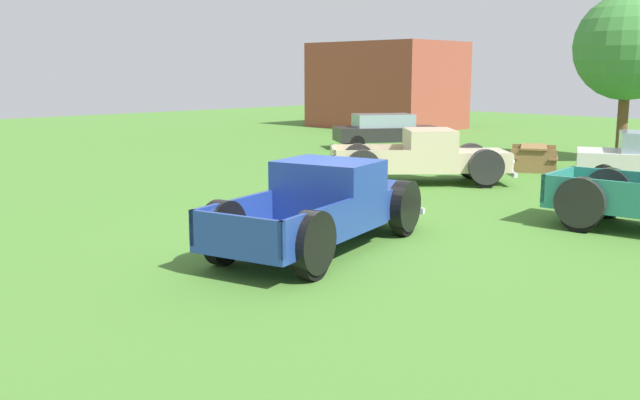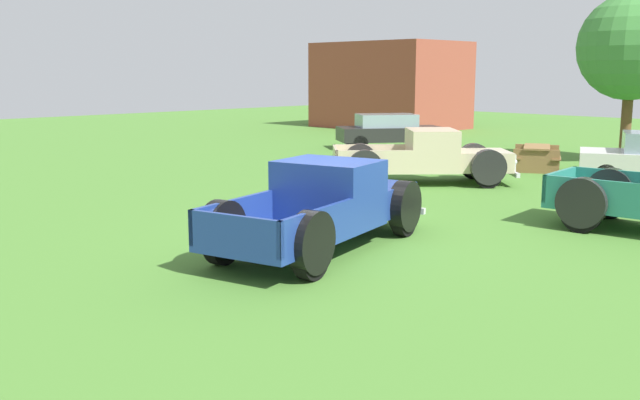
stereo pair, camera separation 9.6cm
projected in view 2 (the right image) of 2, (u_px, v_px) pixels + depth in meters
ground_plane at (335, 242)px, 13.32m from camera, size 80.00×80.00×0.00m
pickup_truck_foreground at (330, 205)px, 12.96m from camera, size 3.09×5.44×1.57m
pickup_truck_behind_right at (434, 158)px, 20.17m from camera, size 4.75×4.88×1.54m
sedan_distant_a at (389, 130)px, 29.54m from camera, size 3.82×4.47×1.41m
picnic_table at (537, 155)px, 22.97m from camera, size 2.15×2.28×0.78m
oak_tree_east at (632, 47)px, 24.39m from camera, size 3.66×3.66×5.81m
brick_pavilion at (390, 85)px, 40.11m from camera, size 7.73×5.35×4.75m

